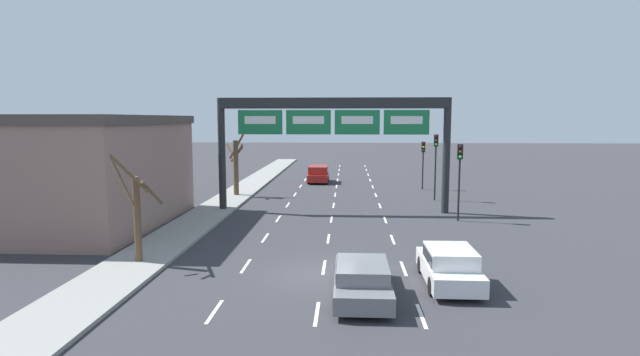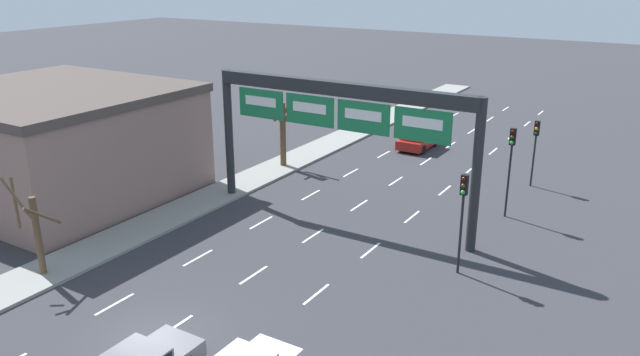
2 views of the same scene
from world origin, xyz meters
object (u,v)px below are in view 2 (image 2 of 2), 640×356
(tree_bare_second, at_px, (283,129))
(suv_red, at_px, (418,137))
(traffic_light_far_end, at_px, (511,155))
(traffic_light_near_gantry, at_px, (536,140))
(traffic_light_mid_block, at_px, (463,204))
(tree_bare_closest, at_px, (34,228))
(sign_gantry, at_px, (339,113))

(tree_bare_second, bearing_deg, suv_red, 56.18)
(tree_bare_second, bearing_deg, traffic_light_far_end, -3.88)
(traffic_light_near_gantry, xyz_separation_m, traffic_light_mid_block, (0.12, -13.64, 0.32))
(traffic_light_near_gantry, relative_size, tree_bare_second, 0.86)
(tree_bare_second, bearing_deg, tree_bare_closest, -89.98)
(traffic_light_mid_block, xyz_separation_m, traffic_light_far_end, (-0.07, 7.77, 0.23))
(suv_red, xyz_separation_m, traffic_light_far_end, (9.45, -10.10, 2.65))
(sign_gantry, xyz_separation_m, traffic_light_far_end, (7.63, 5.22, -2.41))
(suv_red, distance_m, tree_bare_second, 11.02)
(sign_gantry, relative_size, traffic_light_far_end, 3.06)
(traffic_light_near_gantry, relative_size, traffic_light_mid_block, 0.90)
(traffic_light_mid_block, bearing_deg, tree_bare_closest, -147.14)
(sign_gantry, relative_size, traffic_light_near_gantry, 3.66)
(suv_red, bearing_deg, traffic_light_far_end, -46.90)
(traffic_light_far_end, relative_size, tree_bare_closest, 1.08)
(traffic_light_mid_block, bearing_deg, sign_gantry, 161.64)
(traffic_light_near_gantry, bearing_deg, tree_bare_closest, -123.11)
(suv_red, height_order, tree_bare_closest, tree_bare_closest)
(traffic_light_near_gantry, bearing_deg, traffic_light_mid_block, -89.52)
(sign_gantry, xyz_separation_m, suv_red, (-1.82, 15.32, -5.06))
(traffic_light_mid_block, bearing_deg, traffic_light_far_end, 90.50)
(sign_gantry, relative_size, suv_red, 3.80)
(tree_bare_closest, relative_size, tree_bare_second, 0.95)
(traffic_light_mid_block, relative_size, traffic_light_far_end, 0.93)
(traffic_light_mid_block, height_order, tree_bare_closest, tree_bare_closest)
(sign_gantry, distance_m, traffic_light_near_gantry, 13.75)
(sign_gantry, xyz_separation_m, tree_bare_closest, (-7.87, -12.61, -3.58))
(traffic_light_far_end, bearing_deg, suv_red, 133.10)
(sign_gantry, height_order, traffic_light_mid_block, sign_gantry)
(suv_red, distance_m, traffic_light_far_end, 14.08)
(traffic_light_far_end, bearing_deg, traffic_light_mid_block, -89.50)
(suv_red, height_order, traffic_light_near_gantry, traffic_light_near_gantry)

